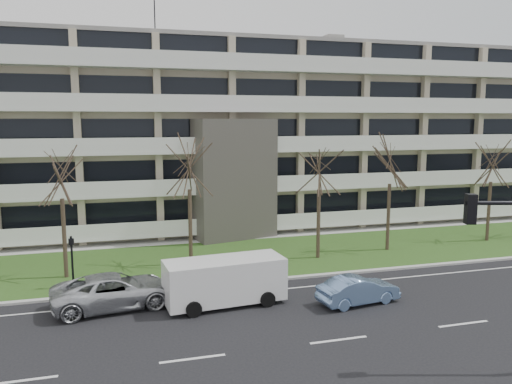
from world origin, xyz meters
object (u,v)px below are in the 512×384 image
object	(u,v)px
white_van	(226,277)
silver_pickup	(115,291)
pedestrian_signal	(72,255)
blue_sedan	(358,290)

from	to	relation	value
white_van	silver_pickup	bearing A→B (deg)	164.16
white_van	pedestrian_signal	xyz separation A→B (m)	(-7.38, 4.34, 0.48)
blue_sedan	pedestrian_signal	world-z (taller)	pedestrian_signal
silver_pickup	white_van	xyz separation A→B (m)	(5.23, -0.99, 0.53)
blue_sedan	silver_pickup	bearing A→B (deg)	68.89
white_van	pedestrian_signal	distance (m)	8.58
silver_pickup	white_van	bearing A→B (deg)	-108.04
white_van	pedestrian_signal	world-z (taller)	pedestrian_signal
blue_sedan	white_van	bearing A→B (deg)	66.94
silver_pickup	blue_sedan	distance (m)	11.78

